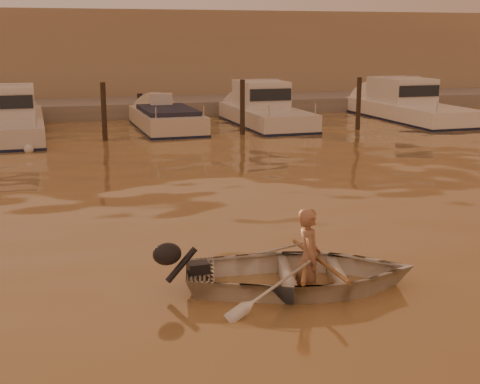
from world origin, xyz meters
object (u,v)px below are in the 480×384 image
object	(u,v)px
moored_boat_3	(166,123)
moored_boat_5	(410,105)
moored_boat_2	(6,119)
waterfront_building	(80,58)
person	(309,259)
dinghy	(301,273)
moored_boat_4	(266,110)

from	to	relation	value
moored_boat_3	moored_boat_5	size ratio (longest dim) A/B	0.74
moored_boat_2	waterfront_building	xyz separation A→B (m)	(3.48, 11.00, 1.77)
person	waterfront_building	size ratio (longest dim) A/B	0.03
moored_boat_3	moored_boat_5	bearing A→B (deg)	0.00
moored_boat_2	moored_boat_3	size ratio (longest dim) A/B	1.37
moored_boat_5	person	bearing A→B (deg)	-124.84
moored_boat_3	waterfront_building	xyz separation A→B (m)	(-2.39, 11.00, 2.17)
moored_boat_2	moored_boat_5	xyz separation A→B (m)	(16.57, 0.00, 0.00)
moored_boat_2	moored_boat_3	xyz separation A→B (m)	(5.87, 0.00, -0.40)
dinghy	moored_boat_3	world-z (taller)	moored_boat_3
person	moored_boat_4	distance (m)	18.01
moored_boat_2	moored_boat_4	size ratio (longest dim) A/B	1.22
dinghy	moored_boat_4	xyz separation A→B (m)	(5.45, 17.17, 0.40)
dinghy	waterfront_building	xyz separation A→B (m)	(-1.02, 28.17, 2.18)
moored_boat_4	person	bearing A→B (deg)	-107.31
dinghy	moored_boat_4	size ratio (longest dim) A/B	0.47
moored_boat_5	waterfront_building	xyz separation A→B (m)	(-13.09, 11.00, 1.77)
moored_boat_3	moored_boat_4	size ratio (longest dim) A/B	0.89
moored_boat_2	dinghy	bearing A→B (deg)	-75.29
moored_boat_5	moored_boat_4	bearing A→B (deg)	180.00
moored_boat_5	dinghy	bearing A→B (deg)	-125.10
dinghy	person	size ratio (longest dim) A/B	2.22
moored_boat_3	dinghy	bearing A→B (deg)	-94.56
person	moored_boat_2	bearing A→B (deg)	29.08
moored_boat_2	waterfront_building	world-z (taller)	waterfront_building
dinghy	moored_boat_2	xyz separation A→B (m)	(-4.51, 17.17, 0.40)
moored_boat_3	moored_boat_4	world-z (taller)	moored_boat_4
moored_boat_5	moored_boat_3	bearing A→B (deg)	180.00
dinghy	moored_boat_5	bearing A→B (deg)	-21.01
waterfront_building	person	bearing A→B (deg)	-87.72
dinghy	person	world-z (taller)	person
person	moored_boat_5	xyz separation A→B (m)	(11.97, 17.19, 0.18)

